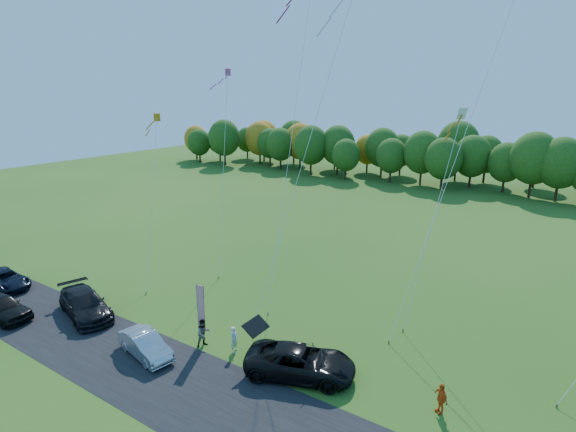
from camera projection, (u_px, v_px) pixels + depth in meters
The scene contains 18 objects.
ground at pixel (233, 351), 26.84m from camera, with size 160.00×160.00×0.00m, color #295316.
asphalt_strip at pixel (184, 387), 23.62m from camera, with size 90.00×6.00×0.01m, color black.
tree_line at pixel (457, 189), 71.11m from camera, with size 116.00×12.00×10.00m, color #1E4711, non-canonical shape.
black_suv at pixel (300, 362), 24.35m from camera, with size 2.76×5.99×1.67m, color black.
silver_sedan at pixel (145, 345), 26.25m from camera, with size 1.47×4.22×1.39m, color #AFAFB4.
dark_truck_a at pixel (85, 304), 30.90m from camera, with size 2.40×5.90×1.71m, color black.
dark_truck_b at pixel (1, 307), 30.52m from camera, with size 1.95×4.86×1.66m, color black.
dark_suv_west at pixel (5, 279), 35.34m from camera, with size 2.29×4.96×1.38m, color black.
person_tailgate_a at pixel (234, 339), 26.58m from camera, with size 0.59×0.39×1.63m, color silver.
person_tailgate_b at pixel (203, 333), 27.18m from camera, with size 0.85×0.66×1.75m, color gray.
person_east at pixel (441, 398), 21.54m from camera, with size 0.93×0.39×1.59m, color #E25815.
feather_flag at pixel (200, 308), 26.98m from camera, with size 0.53×0.13×4.01m.
kite_delta_blue at pixel (293, 127), 32.73m from camera, with size 4.23×11.38×25.51m.
kite_parafoil_orange at pixel (464, 137), 27.84m from camera, with size 5.89×11.88×24.86m.
kite_delta_red at pixel (306, 150), 28.37m from camera, with size 4.33×8.97×23.33m.
kite_diamond_yellow at pixel (152, 199), 36.42m from camera, with size 5.41×7.13×13.49m.
kite_diamond_white at pixel (433, 219), 28.99m from camera, with size 1.80×6.03×14.39m.
kite_diamond_pink at pixel (223, 172), 37.91m from camera, with size 3.47×6.07×17.16m.
Camera 1 is at (15.73, -17.97, 15.04)m, focal length 28.00 mm.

